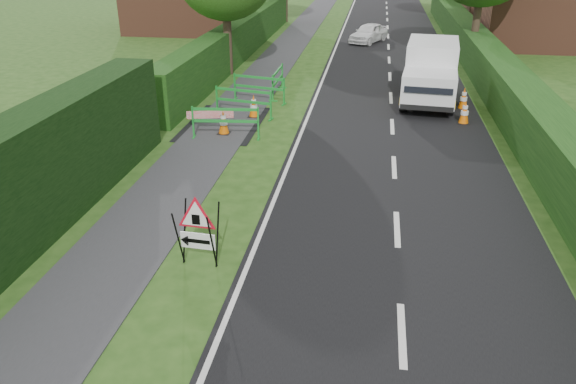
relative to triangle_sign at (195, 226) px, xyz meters
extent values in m
plane|color=#224513|center=(1.30, -2.48, -0.85)|extent=(120.00, 120.00, 0.00)
cube|color=black|center=(3.80, 32.52, -0.84)|extent=(6.00, 90.00, 0.02)
cube|color=#2D2D30|center=(-1.70, 32.52, -0.84)|extent=(2.00, 90.00, 0.02)
cube|color=#14380F|center=(-3.70, 19.52, -0.85)|extent=(1.00, 24.00, 1.80)
cube|color=#14380F|center=(7.80, 13.52, -0.85)|extent=(1.20, 50.00, 1.50)
cylinder|color=#2D2116|center=(-3.30, 15.52, 0.46)|extent=(0.36, 0.36, 2.62)
cylinder|color=#2D2116|center=(7.70, 19.52, 0.64)|extent=(0.36, 0.36, 2.97)
cylinder|color=#2D2116|center=(-3.30, 31.52, 0.55)|extent=(0.36, 0.36, 2.80)
cylinder|color=#2D2116|center=(7.70, 35.52, 0.38)|extent=(0.36, 0.36, 2.45)
cylinder|color=black|center=(-0.30, -0.11, -0.22)|extent=(0.06, 0.38, 1.22)
cylinder|color=black|center=(-0.28, 0.19, -0.22)|extent=(0.06, 0.38, 1.22)
cylinder|color=black|center=(0.36, -0.16, -0.22)|extent=(0.06, 0.38, 1.22)
cylinder|color=black|center=(0.38, 0.15, -0.22)|extent=(0.06, 0.38, 1.22)
cube|color=white|center=(0.04, -0.01, -0.30)|extent=(0.68, 0.07, 0.33)
cube|color=black|center=(0.04, -0.02, -0.30)|extent=(0.48, 0.05, 0.08)
cone|color=black|center=(-0.22, 0.00, -0.30)|extent=(0.17, 0.21, 0.20)
cube|color=black|center=(0.04, -0.03, 0.16)|extent=(0.15, 0.02, 0.20)
cube|color=silver|center=(5.22, 13.00, 0.40)|extent=(2.07, 3.06, 1.73)
cube|color=silver|center=(5.00, 10.81, 0.06)|extent=(1.97, 2.04, 1.06)
cube|color=black|center=(4.91, 9.92, 0.32)|extent=(1.59, 0.36, 0.49)
cube|color=yellow|center=(4.23, 12.25, -0.29)|extent=(0.46, 4.43, 0.22)
cube|color=yellow|center=(6.04, 12.07, -0.29)|extent=(0.46, 4.43, 0.22)
cube|color=black|center=(4.91, 9.92, -0.42)|extent=(1.76, 0.28, 0.18)
cylinder|color=black|center=(4.19, 10.84, -0.49)|extent=(0.29, 0.74, 0.72)
cylinder|color=black|center=(5.80, 10.68, -0.49)|extent=(0.29, 0.74, 0.72)
cylinder|color=black|center=(4.48, 13.73, -0.49)|extent=(0.29, 0.74, 0.72)
cylinder|color=black|center=(6.09, 13.57, -0.49)|extent=(0.29, 0.74, 0.72)
cube|color=black|center=(6.13, 9.74, -0.83)|extent=(0.38, 0.38, 0.04)
cone|color=orange|center=(6.13, 9.74, -0.43)|extent=(0.32, 0.32, 0.75)
cylinder|color=white|center=(6.13, 9.74, -0.47)|extent=(0.25, 0.25, 0.14)
cylinder|color=white|center=(6.13, 9.74, -0.28)|extent=(0.17, 0.17, 0.10)
cube|color=black|center=(6.31, 11.47, -0.83)|extent=(0.38, 0.38, 0.04)
cone|color=orange|center=(6.31, 11.47, -0.43)|extent=(0.32, 0.32, 0.75)
cylinder|color=white|center=(6.31, 11.47, -0.47)|extent=(0.25, 0.25, 0.14)
cylinder|color=white|center=(6.31, 11.47, -0.28)|extent=(0.17, 0.17, 0.10)
cube|color=black|center=(5.81, 13.31, -0.83)|extent=(0.38, 0.38, 0.04)
cone|color=orange|center=(5.81, 13.31, -0.43)|extent=(0.32, 0.32, 0.75)
cylinder|color=white|center=(5.81, 13.31, -0.47)|extent=(0.25, 0.25, 0.14)
cylinder|color=white|center=(5.81, 13.31, -0.28)|extent=(0.17, 0.17, 0.10)
cube|color=black|center=(-1.45, 7.52, -0.83)|extent=(0.38, 0.38, 0.04)
cone|color=orange|center=(-1.45, 7.52, -0.43)|extent=(0.32, 0.32, 0.75)
cylinder|color=white|center=(-1.45, 7.52, -0.47)|extent=(0.25, 0.25, 0.14)
cylinder|color=white|center=(-1.45, 7.52, -0.28)|extent=(0.17, 0.17, 0.10)
cube|color=black|center=(-0.88, 9.40, -0.83)|extent=(0.38, 0.38, 0.04)
cone|color=orange|center=(-0.88, 9.40, -0.43)|extent=(0.32, 0.32, 0.75)
cylinder|color=white|center=(-0.88, 9.40, -0.47)|extent=(0.25, 0.25, 0.14)
cylinder|color=white|center=(-0.88, 9.40, -0.28)|extent=(0.17, 0.17, 0.10)
cube|color=#188628|center=(-2.28, 7.04, -0.35)|extent=(0.05, 0.05, 1.00)
cube|color=#188628|center=(-0.29, 7.24, -0.35)|extent=(0.05, 0.05, 1.00)
cube|color=#188628|center=(-1.28, 7.14, 0.07)|extent=(1.99, 0.25, 0.08)
cube|color=#188628|center=(-1.28, 7.14, -0.30)|extent=(1.99, 0.25, 0.08)
cube|color=#188628|center=(-2.28, 7.04, -0.83)|extent=(0.09, 0.35, 0.04)
cube|color=#188628|center=(-0.29, 7.24, -0.83)|extent=(0.09, 0.35, 0.04)
cube|color=#188628|center=(-2.21, 9.56, -0.35)|extent=(0.06, 0.06, 1.00)
cube|color=#188628|center=(-0.25, 9.18, -0.35)|extent=(0.06, 0.06, 1.00)
cube|color=#188628|center=(-1.23, 9.37, 0.07)|extent=(1.97, 0.43, 0.08)
cube|color=#188628|center=(-1.23, 9.37, -0.30)|extent=(1.97, 0.43, 0.08)
cube|color=#188628|center=(-2.21, 9.56, -0.83)|extent=(0.13, 0.36, 0.04)
cube|color=#188628|center=(-0.25, 9.18, -0.83)|extent=(0.13, 0.36, 0.04)
cube|color=#188628|center=(-2.05, 11.50, -0.35)|extent=(0.06, 0.06, 1.00)
cube|color=#188628|center=(-0.10, 11.04, -0.35)|extent=(0.06, 0.06, 1.00)
cube|color=#188628|center=(-1.08, 11.27, 0.07)|extent=(1.96, 0.50, 0.08)
cube|color=#188628|center=(-1.08, 11.27, -0.30)|extent=(1.96, 0.50, 0.08)
cube|color=#188628|center=(-2.05, 11.50, -0.83)|extent=(0.14, 0.35, 0.04)
cube|color=#188628|center=(-0.10, 11.04, -0.83)|extent=(0.14, 0.35, 0.04)
cube|color=#188628|center=(-0.59, 11.43, -0.35)|extent=(0.05, 0.05, 1.00)
cube|color=#188628|center=(-0.56, 13.43, -0.35)|extent=(0.05, 0.05, 1.00)
cube|color=#188628|center=(-0.57, 12.43, 0.07)|extent=(0.08, 2.00, 0.08)
cube|color=#188628|center=(-0.57, 12.43, -0.30)|extent=(0.08, 2.00, 0.08)
cube|color=#188628|center=(-0.59, 11.43, -0.83)|extent=(0.35, 0.07, 0.04)
cube|color=#188628|center=(-0.56, 13.43, -0.83)|extent=(0.35, 0.07, 0.04)
cube|color=red|center=(-2.03, 8.04, -0.85)|extent=(1.46, 0.41, 0.25)
imported|color=white|center=(2.65, 24.32, -0.32)|extent=(2.41, 3.36, 1.06)
camera|label=1|loc=(3.09, -8.75, 4.96)|focal=35.00mm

